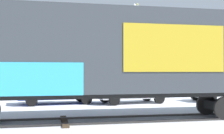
{
  "coord_description": "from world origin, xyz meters",
  "views": [
    {
      "loc": [
        -2.23,
        -11.64,
        1.92
      ],
      "look_at": [
        -0.57,
        1.55,
        2.12
      ],
      "focal_mm": 48.24,
      "sensor_mm": 36.0,
      "label": 1
    }
  ],
  "objects_px": {
    "parked_car_silver": "(131,89)",
    "parked_car_white": "(223,89)",
    "flagpole": "(137,38)",
    "parked_car_blue": "(57,90)",
    "freight_car": "(108,54)"
  },
  "relations": [
    {
      "from": "flagpole",
      "to": "parked_car_silver",
      "type": "height_order",
      "value": "flagpole"
    },
    {
      "from": "parked_car_blue",
      "to": "parked_car_silver",
      "type": "height_order",
      "value": "parked_car_silver"
    },
    {
      "from": "parked_car_blue",
      "to": "parked_car_silver",
      "type": "distance_m",
      "value": 4.44
    },
    {
      "from": "flagpole",
      "to": "parked_car_white",
      "type": "distance_m",
      "value": 8.42
    },
    {
      "from": "flagpole",
      "to": "parked_car_blue",
      "type": "relative_size",
      "value": 1.59
    },
    {
      "from": "freight_car",
      "to": "flagpole",
      "type": "height_order",
      "value": "flagpole"
    },
    {
      "from": "freight_car",
      "to": "flagpole",
      "type": "relative_size",
      "value": 2.3
    },
    {
      "from": "freight_car",
      "to": "parked_car_white",
      "type": "bearing_deg",
      "value": 39.72
    },
    {
      "from": "freight_car",
      "to": "flagpole",
      "type": "xyz_separation_m",
      "value": [
        3.88,
        12.91,
        2.07
      ]
    },
    {
      "from": "parked_car_blue",
      "to": "parked_car_white",
      "type": "distance_m",
      "value": 10.61
    },
    {
      "from": "freight_car",
      "to": "parked_car_blue",
      "type": "distance_m",
      "value": 7.06
    },
    {
      "from": "freight_car",
      "to": "parked_car_white",
      "type": "relative_size",
      "value": 3.68
    },
    {
      "from": "flagpole",
      "to": "parked_car_blue",
      "type": "distance_m",
      "value": 9.78
    },
    {
      "from": "parked_car_silver",
      "to": "parked_car_white",
      "type": "distance_m",
      "value": 6.19
    },
    {
      "from": "parked_car_white",
      "to": "parked_car_blue",
      "type": "bearing_deg",
      "value": -177.62
    }
  ]
}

